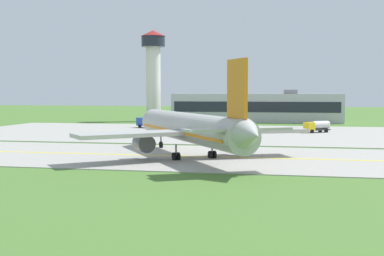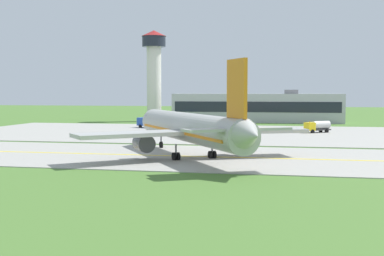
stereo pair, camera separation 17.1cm
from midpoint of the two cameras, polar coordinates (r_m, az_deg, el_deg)
ground_plane at (r=72.58m, az=-0.76°, el=-3.19°), size 500.00×500.00×0.00m
taxiway_strip at (r=72.57m, az=-0.76°, el=-3.15°), size 240.00×28.00×0.10m
apron_pad at (r=112.88m, az=8.73°, el=-0.63°), size 140.00×52.00×0.10m
taxiway_centreline at (r=72.57m, az=-0.76°, el=-3.11°), size 220.00×0.60×0.01m
airplane_lead at (r=70.47m, az=-0.11°, el=-0.03°), size 29.52×35.39×12.70m
service_truck_fuel at (r=117.55m, az=13.69°, el=0.21°), size 6.05×5.21×2.65m
service_truck_catering at (r=129.80m, az=-4.83°, el=0.66°), size 6.27×4.56×2.60m
terminal_building at (r=156.91m, az=7.23°, el=2.22°), size 50.40×10.70×9.71m
control_tower at (r=159.70m, az=-4.18°, el=6.73°), size 7.60×7.60×27.80m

